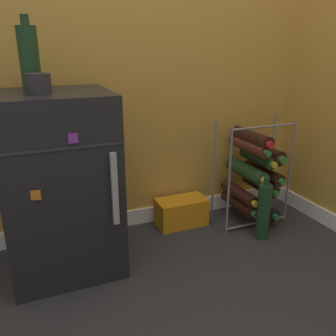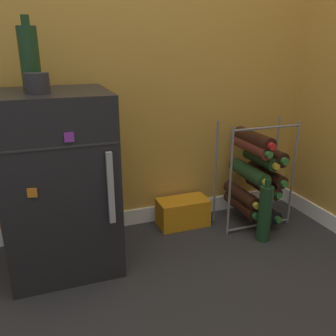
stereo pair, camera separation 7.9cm
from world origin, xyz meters
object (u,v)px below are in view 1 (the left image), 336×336
Objects in this scene: soda_box at (181,212)px; loose_bottle_floor at (264,211)px; wine_rack at (253,172)px; fridge_top_cup at (38,84)px; fridge_top_bottle at (29,58)px; mini_fridge at (61,184)px.

soda_box is 0.83× the size of loose_bottle_floor.
fridge_top_cup is (-1.09, -0.10, 0.54)m from wine_rack.
loose_bottle_floor is (1.05, -0.21, -0.77)m from fridge_top_bottle.
wine_rack is (1.05, 0.04, -0.10)m from mini_fridge.
loose_bottle_floor is at bearing -41.77° from soda_box.
soda_box is 1.05m from fridge_top_cup.
soda_box is (-0.39, 0.11, -0.22)m from wine_rack.
mini_fridge is 2.83× the size of soda_box.
fridge_top_bottle is (-0.02, 0.12, 0.09)m from fridge_top_cup.
fridge_top_bottle is (-0.72, -0.09, 0.85)m from soda_box.
wine_rack reaches higher than soda_box.
fridge_top_cup is 0.27× the size of loose_bottle_floor.
loose_bottle_floor is at bearing -8.84° from mini_fridge.
wine_rack is 0.46m from soda_box.
fridge_top_bottle is at bearing 97.99° from fridge_top_cup.
fridge_top_bottle is 0.85× the size of loose_bottle_floor.
fridge_top_cup is at bearing 174.92° from loose_bottle_floor.
fridge_top_bottle reaches higher than soda_box.
fridge_top_cup is at bearing -126.84° from mini_fridge.
mini_fridge is 1.34× the size of wine_rack.
fridge_top_cup is (-0.70, -0.21, 0.76)m from soda_box.
wine_rack is at bearing 2.21° from mini_fridge.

